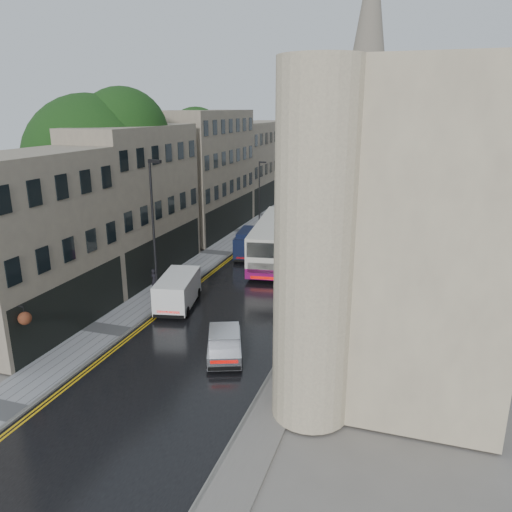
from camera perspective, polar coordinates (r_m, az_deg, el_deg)
The scene contains 17 objects.
ground at distance 19.91m, azimuth -20.39°, elevation -23.14°, with size 200.00×200.00×0.00m, color slate.
road at distance 42.27m, azimuth 2.83°, elevation -0.41°, with size 9.00×85.00×0.02m, color black.
left_sidewalk at distance 44.07m, azimuth -4.53°, elevation 0.34°, with size 2.70×85.00×0.12m, color gray.
right_sidewalk at distance 41.26m, azimuth 10.08°, elevation -1.01°, with size 1.80×85.00×0.12m, color slate.
old_shop_row at distance 46.50m, azimuth -7.67°, elevation 8.60°, with size 4.50×56.00×12.00m, color gray, non-canonical shape.
modern_block at distance 37.93m, azimuth 17.69°, elevation 7.69°, with size 8.00×40.00×14.00m, color beige, non-canonical shape.
church_spire at distance 94.37m, azimuth 12.67°, elevation 20.92°, with size 6.40×6.40×40.00m, color slate, non-canonical shape.
tree_near at distance 39.38m, azimuth -18.10°, elevation 7.88°, with size 10.56×10.56×13.89m, color black, non-canonical shape.
tree_far at distance 50.34m, azimuth -9.07°, elevation 9.42°, with size 9.24×9.24×12.46m, color black, non-canonical shape.
cream_bus at distance 38.61m, azimuth -0.38°, elevation 0.57°, with size 2.81×12.35×3.37m, color white, non-canonical shape.
white_lorry at distance 47.41m, azimuth 8.20°, elevation 3.70°, with size 2.16×7.20×3.78m, color silver, non-canonical shape.
silver_hatchback at distance 24.98m, azimuth -5.46°, elevation -11.28°, with size 1.68×3.83×1.44m, color silver, non-canonical shape.
white_van at distance 31.21m, azimuth -11.34°, elevation -4.96°, with size 2.02×4.72×2.13m, color white, non-canonical shape.
navy_van at distance 41.48m, azimuth -2.36°, elevation 1.05°, with size 1.93×4.83×2.46m, color black, non-canonical shape.
pedestrian at distance 35.40m, azimuth -11.57°, elevation -2.67°, with size 0.56×0.37×1.55m, color black.
lamp_post_near at distance 32.88m, azimuth -11.62°, elevation 2.74°, with size 1.03×0.23×9.15m, color black, non-canonical shape.
lamp_post_far at distance 51.75m, azimuth 0.37°, elevation 6.88°, with size 0.78×0.17×6.97m, color #232326, non-canonical shape.
Camera 1 is at (10.44, -11.54, 12.43)m, focal length 35.00 mm.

